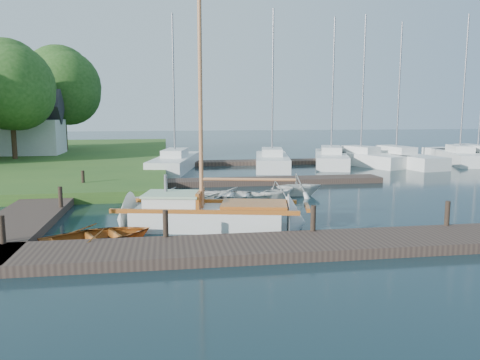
{
  "coord_description": "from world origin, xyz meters",
  "views": [
    {
      "loc": [
        -2.92,
        -18.56,
        3.95
      ],
      "look_at": [
        0.0,
        0.0,
        1.2
      ],
      "focal_mm": 35.0,
      "sensor_mm": 36.0,
      "label": 1
    }
  ],
  "objects": [
    {
      "name": "tender_d",
      "position": [
        3.25,
        2.63,
        0.58
      ],
      "size": [
        2.26,
        1.97,
        1.15
      ],
      "primitive_type": "imported",
      "rotation": [
        0.0,
        0.0,
        1.61
      ],
      "color": "silver",
      "rests_on": "ground"
    },
    {
      "name": "mooring_post_3",
      "position": [
        6.0,
        -5.0,
        0.7
      ],
      "size": [
        0.16,
        0.16,
        0.8
      ],
      "primitive_type": "cylinder",
      "color": "black",
      "rests_on": "near_dock"
    },
    {
      "name": "near_dock",
      "position": [
        0.0,
        -6.0,
        0.15
      ],
      "size": [
        18.0,
        2.2,
        0.3
      ],
      "primitive_type": "cube",
      "color": "#322620",
      "rests_on": "ground"
    },
    {
      "name": "mooring_post_1",
      "position": [
        -3.0,
        -5.0,
        0.7
      ],
      "size": [
        0.16,
        0.16,
        0.8
      ],
      "primitive_type": "cylinder",
      "color": "black",
      "rests_on": "near_dock"
    },
    {
      "name": "tree_7",
      "position": [
        -12.0,
        26.05,
        6.2
      ],
      "size": [
        6.83,
        6.83,
        9.38
      ],
      "color": "#332114",
      "rests_on": "shore"
    },
    {
      "name": "marina_boat_4",
      "position": [
        11.42,
        14.46,
        0.57
      ],
      "size": [
        4.98,
        7.76,
        10.85
      ],
      "rotation": [
        0.0,
        0.0,
        1.98
      ],
      "color": "silver",
      "rests_on": "ground"
    },
    {
      "name": "mooring_post_4",
      "position": [
        -7.0,
        0.0,
        0.7
      ],
      "size": [
        0.16,
        0.16,
        0.8
      ],
      "primitive_type": "cylinder",
      "color": "black",
      "rests_on": "left_dock"
    },
    {
      "name": "marina_boat_2",
      "position": [
        4.4,
        13.47,
        0.57
      ],
      "size": [
        3.57,
        7.63,
        10.84
      ],
      "rotation": [
        0.0,
        0.0,
        1.38
      ],
      "color": "silver",
      "rests_on": "ground"
    },
    {
      "name": "left_dock",
      "position": [
        -8.0,
        2.0,
        0.15
      ],
      "size": [
        2.2,
        18.0,
        0.3
      ],
      "primitive_type": "cube",
      "color": "#322620",
      "rests_on": "ground"
    },
    {
      "name": "tender_b",
      "position": [
        1.98,
        1.72,
        0.51
      ],
      "size": [
        2.48,
        2.35,
        1.02
      ],
      "primitive_type": "imported",
      "rotation": [
        0.0,
        0.0,
        2.02
      ],
      "color": "silver",
      "rests_on": "ground"
    },
    {
      "name": "tender_a",
      "position": [
        -2.47,
        1.06,
        0.42
      ],
      "size": [
        4.77,
        4.07,
        0.84
      ],
      "primitive_type": "imported",
      "rotation": [
        0.0,
        0.0,
        1.91
      ],
      "color": "silver",
      "rests_on": "ground"
    },
    {
      "name": "marina_boat_7",
      "position": [
        20.82,
        14.15,
        0.57
      ],
      "size": [
        3.87,
        10.11,
        11.41
      ],
      "rotation": [
        0.0,
        0.0,
        1.74
      ],
      "color": "silver",
      "rests_on": "ground"
    },
    {
      "name": "mooring_post_0",
      "position": [
        -7.5,
        -5.0,
        0.7
      ],
      "size": [
        0.16,
        0.16,
        0.8
      ],
      "primitive_type": "cylinder",
      "color": "black",
      "rests_on": "near_dock"
    },
    {
      "name": "far_dock",
      "position": [
        2.0,
        6.5,
        0.15
      ],
      "size": [
        14.0,
        1.6,
        0.3
      ],
      "primitive_type": "cube",
      "color": "#322620",
      "rests_on": "ground"
    },
    {
      "name": "house_c",
      "position": [
        -14.0,
        22.0,
        2.58
      ],
      "size": [
        5.25,
        4.0,
        5.28
      ],
      "color": "beige",
      "rests_on": "shore"
    },
    {
      "name": "ground",
      "position": [
        0.0,
        0.0,
        0.0
      ],
      "size": [
        160.0,
        160.0,
        0.0
      ],
      "primitive_type": "plane",
      "color": "black",
      "rests_on": "ground"
    },
    {
      "name": "sailboat",
      "position": [
        -1.42,
        -2.89,
        0.34
      ],
      "size": [
        7.4,
        3.44,
        9.83
      ],
      "rotation": [
        0.0,
        0.0,
        -0.21
      ],
      "color": "silver",
      "rests_on": "ground"
    },
    {
      "name": "tender_c",
      "position": [
        0.02,
        1.77,
        0.34
      ],
      "size": [
        3.9,
        3.32,
        0.68
      ],
      "primitive_type": "imported",
      "rotation": [
        0.0,
        0.0,
        1.23
      ],
      "color": "silver",
      "rests_on": "ground"
    },
    {
      "name": "dinghy",
      "position": [
        -5.01,
        -4.41,
        0.34
      ],
      "size": [
        3.94,
        3.45,
        0.68
      ],
      "primitive_type": "imported",
      "rotation": [
        0.0,
        0.0,
        1.97
      ],
      "color": "#924118",
      "rests_on": "ground"
    },
    {
      "name": "pontoon",
      "position": [
        10.0,
        16.0,
        0.15
      ],
      "size": [
        30.0,
        1.6,
        0.3
      ],
      "primitive_type": "cube",
      "color": "#322620",
      "rests_on": "ground"
    },
    {
      "name": "mooring_post_5",
      "position": [
        -7.0,
        5.0,
        0.7
      ],
      "size": [
        0.16,
        0.16,
        0.8
      ],
      "primitive_type": "cylinder",
      "color": "black",
      "rests_on": "left_dock"
    },
    {
      "name": "marina_boat_0",
      "position": [
        -2.36,
        13.75,
        0.56
      ],
      "size": [
        3.94,
        8.78,
        10.4
      ],
      "rotation": [
        0.0,
        0.0,
        1.36
      ],
      "color": "silver",
      "rests_on": "ground"
    },
    {
      "name": "marina_boat_5",
      "position": [
        14.04,
        14.07,
        0.56
      ],
      "size": [
        3.66,
        9.14,
        10.35
      ],
      "rotation": [
        0.0,
        0.0,
        1.74
      ],
      "color": "silver",
      "rests_on": "ground"
    },
    {
      "name": "marina_boat_3",
      "position": [
        9.15,
        14.6,
        0.57
      ],
      "size": [
        4.58,
        8.47,
        10.66
      ],
      "rotation": [
        0.0,
        0.0,
        1.26
      ],
      "color": "silver",
      "rests_on": "ground"
    },
    {
      "name": "mooring_post_2",
      "position": [
        1.5,
        -5.0,
        0.7
      ],
      "size": [
        0.16,
        0.16,
        0.8
      ],
      "primitive_type": "cylinder",
      "color": "black",
      "rests_on": "near_dock"
    },
    {
      "name": "tree_3",
      "position": [
        -14.0,
        18.05,
        5.81
      ],
      "size": [
        6.41,
        6.38,
        8.74
      ],
      "color": "#332114",
      "rests_on": "shore"
    },
    {
      "name": "marina_boat_6",
      "position": [
        19.28,
        14.13,
        0.58
      ],
      "size": [
        3.85,
        7.22,
        11.07
      ],
      "rotation": [
        0.0,
        0.0,
        1.32
      ],
      "color": "silver",
      "rests_on": "ground"
    }
  ]
}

